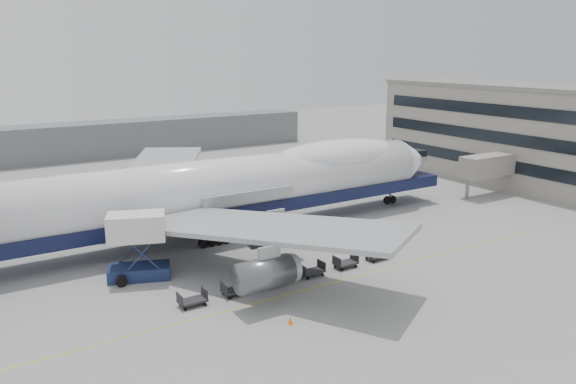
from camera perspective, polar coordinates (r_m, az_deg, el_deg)
ground at (r=55.64m, az=-0.63°, el=-7.53°), size 260.00×260.00×0.00m
apron_line at (r=51.01m, az=2.96°, el=-9.61°), size 60.00×0.15×0.01m
hangar at (r=116.61m, az=-23.52°, el=4.49°), size 110.00×8.00×7.00m
airliner at (r=64.31m, az=-5.77°, el=0.62°), size 67.00×55.30×19.98m
catering_truck at (r=53.44m, az=-15.06°, el=-5.00°), size 6.14×5.14×6.22m
traffic_cone at (r=44.44m, az=0.23°, el=-12.94°), size 0.41×0.41×0.61m
dolly_0 at (r=47.90m, az=-9.69°, el=-10.75°), size 2.30×1.35×1.30m
dolly_1 at (r=49.39m, az=-5.35°, el=-9.81°), size 2.30×1.35×1.30m
dolly_2 at (r=51.15m, az=-1.31°, el=-8.88°), size 2.30×1.35×1.30m
dolly_3 at (r=53.16m, az=2.43°, el=-7.98°), size 2.30×1.35×1.30m
dolly_4 at (r=55.38m, az=5.87°, el=-7.12°), size 2.30×1.35×1.30m
dolly_5 at (r=57.80m, az=9.01°, el=-6.31°), size 2.30×1.35×1.30m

